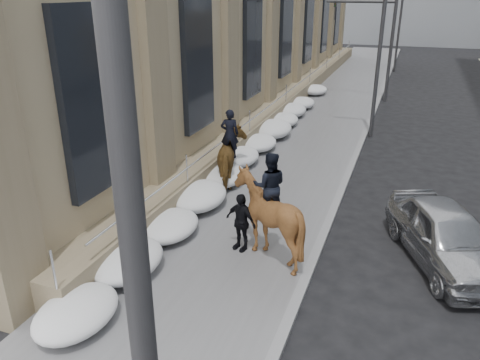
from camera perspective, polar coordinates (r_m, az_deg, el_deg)
name	(u,v)px	position (r m, az deg, el deg)	size (l,w,h in m)	color
ground	(183,289)	(11.33, -6.93, -13.03)	(140.00, 140.00, 0.00)	black
sidewalk	(290,155)	(19.76, 6.10, 3.10)	(5.00, 80.00, 0.12)	#59585B
curb	(353,162)	(19.35, 13.63, 2.16)	(0.24, 80.00, 0.12)	slate
streetlight_near	(119,301)	(3.34, -14.55, -14.13)	(1.71, 0.24, 8.00)	#2D2D30
streetlight_mid	(377,36)	(22.30, 16.41, 16.47)	(1.71, 0.24, 8.00)	#2D2D30
streetlight_far	(399,14)	(42.23, 18.79, 18.58)	(1.71, 0.24, 8.00)	#2D2D30
traffic_signal	(376,34)	(30.35, 16.30, 16.72)	(4.10, 0.22, 6.00)	#2D2D30
snow_bank	(243,156)	(18.30, 0.35, 3.00)	(1.70, 18.10, 0.76)	white
mounted_horse_left	(233,156)	(16.23, -0.91, 2.96)	(1.71, 2.45, 2.61)	#533A19
mounted_horse_right	(268,213)	(11.75, 3.38, -4.06)	(2.29, 2.44, 2.76)	#4F3016
pedestrian	(241,222)	(12.18, 0.09, -5.12)	(0.93, 0.39, 1.58)	black
car_silver	(446,235)	(12.94, 23.81, -6.21)	(1.79, 4.46, 1.52)	#95979C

